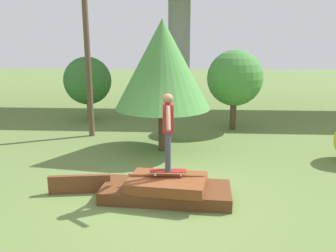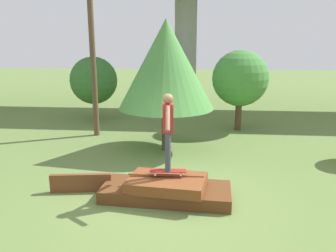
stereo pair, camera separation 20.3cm
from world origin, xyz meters
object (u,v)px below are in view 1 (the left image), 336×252
(skater, at_px, (168,127))
(tree_mid_back, at_px, (235,78))
(skateboard, at_px, (168,171))
(utility_pole, at_px, (87,40))
(tree_behind_left, at_px, (163,65))
(tree_behind_right, at_px, (88,81))

(skater, relative_size, tree_mid_back, 0.53)
(skateboard, relative_size, skater, 0.48)
(skateboard, distance_m, utility_pole, 6.41)
(skateboard, xyz_separation_m, utility_pole, (-3.07, 4.90, 2.76))
(utility_pole, distance_m, tree_mid_back, 5.59)
(tree_behind_left, bearing_deg, skateboard, -83.96)
(tree_behind_left, height_order, tree_mid_back, tree_behind_left)
(skater, height_order, tree_behind_left, tree_behind_left)
(utility_pole, distance_m, tree_behind_left, 3.20)
(skater, bearing_deg, tree_mid_back, 70.39)
(utility_pole, height_order, tree_behind_left, utility_pole)
(skater, bearing_deg, utility_pole, 122.06)
(utility_pole, bearing_deg, tree_behind_right, 108.13)
(tree_behind_right, height_order, tree_mid_back, tree_mid_back)
(tree_behind_left, bearing_deg, tree_mid_back, 47.56)
(skater, relative_size, utility_pole, 0.25)
(skateboard, bearing_deg, skater, 121.86)
(tree_mid_back, bearing_deg, skateboard, -109.61)
(utility_pole, distance_m, tree_behind_right, 3.11)
(tree_behind_left, xyz_separation_m, tree_behind_right, (-3.54, 4.04, -0.92))
(tree_behind_left, bearing_deg, skater, -83.96)
(utility_pole, bearing_deg, tree_mid_back, 13.42)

